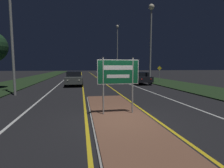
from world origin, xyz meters
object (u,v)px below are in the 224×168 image
highway_sign (118,75)px  car_approaching_0 (74,78)px  car_receding_0 (139,78)px  warning_sign (159,72)px  streetlight_right_near (151,29)px  streetlight_right_far (117,42)px  car_receding_1 (109,75)px  streetlight_left_near (10,10)px

highway_sign → car_approaching_0: (-2.33, 12.83, -0.99)m
car_receding_0 → warning_sign: 3.24m
streetlight_right_near → car_approaching_0: streetlight_right_near is taller
streetlight_right_far → warning_sign: size_ratio=5.19×
streetlight_right_far → car_receding_0: size_ratio=2.29×
highway_sign → car_receding_0: 14.37m
highway_sign → streetlight_right_far: streetlight_right_far is taller
streetlight_right_far → car_receding_1: size_ratio=2.29×
highway_sign → car_receding_1: 20.51m
car_receding_1 → streetlight_left_near: bearing=-124.0°
highway_sign → streetlight_left_near: bearing=134.2°
car_approaching_0 → highway_sign: bearing=-79.7°
warning_sign → streetlight_right_near: bearing=-131.3°
car_approaching_0 → warning_sign: 11.00m
streetlight_right_near → warning_sign: size_ratio=4.20×
car_approaching_0 → car_receding_1: bearing=55.6°
streetlight_left_near → car_receding_0: streetlight_left_near is taller
streetlight_right_near → car_receding_0: bearing=107.2°
streetlight_left_near → car_receding_1: bearing=56.0°
streetlight_right_near → car_receding_0: 5.80m
car_approaching_0 → streetlight_left_near: bearing=-123.5°
warning_sign → streetlight_left_near: bearing=-153.4°
car_receding_0 → car_receding_1: bearing=111.3°
highway_sign → car_approaching_0: 13.08m
streetlight_right_far → car_receding_1: bearing=-109.3°
streetlight_right_far → car_approaching_0: streetlight_right_far is taller
streetlight_right_far → car_receding_0: 18.55m
car_receding_1 → car_receding_0: bearing=-68.7°
car_receding_1 → streetlight_right_far: bearing=70.7°
highway_sign → car_approaching_0: highway_sign is taller
highway_sign → car_receding_1: size_ratio=0.51×
car_receding_1 → car_approaching_0: 9.05m
streetlight_left_near → streetlight_right_far: (12.82, 23.94, 1.19)m
streetlight_right_far → streetlight_left_near: bearing=-118.2°
car_receding_0 → warning_sign: bearing=16.9°
streetlight_right_far → car_approaching_0: size_ratio=2.30×
highway_sign → warning_sign: size_ratio=1.16×
car_receding_1 → car_approaching_0: bearing=-124.4°
streetlight_left_near → streetlight_right_near: size_ratio=1.11×
streetlight_left_near → car_receding_0: bearing=28.9°
streetlight_right_near → car_approaching_0: bearing=170.0°
streetlight_left_near → car_receding_0: 14.69m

